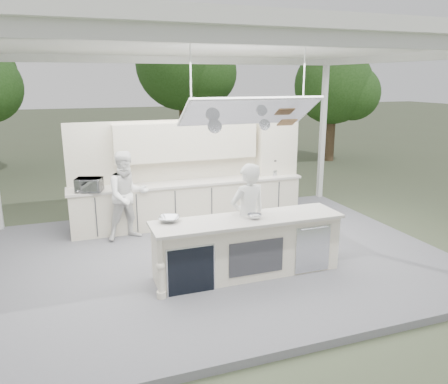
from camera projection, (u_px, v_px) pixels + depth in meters
name	position (u px, v px, depth m)	size (l,w,h in m)	color
ground	(218.00, 261.00, 7.97)	(90.00, 90.00, 0.00)	#424B34
stage_deck	(218.00, 258.00, 7.95)	(8.00, 6.00, 0.12)	slate
tent	(218.00, 47.00, 7.02)	(8.20, 6.20, 3.86)	white
demo_island	(247.00, 246.00, 7.05)	(3.10, 0.79, 0.95)	silver
back_counter	(190.00, 202.00, 9.55)	(5.08, 0.72, 0.95)	silver
back_wall_unit	(206.00, 155.00, 9.64)	(5.05, 0.48, 2.25)	silver
tree_cluster	(127.00, 77.00, 15.99)	(19.55, 9.40, 5.85)	#4E3F27
head_chef	(248.00, 217.00, 7.16)	(0.66, 0.43, 1.80)	white
sous_chef	(128.00, 196.00, 8.54)	(0.86, 0.67, 1.76)	white
toaster_oven	(89.00, 185.00, 8.53)	(0.50, 0.34, 0.27)	silver
bowl_large	(169.00, 219.00, 6.76)	(0.33, 0.33, 0.08)	#B3B6BA
bowl_small	(255.00, 216.00, 6.91)	(0.23, 0.23, 0.07)	silver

